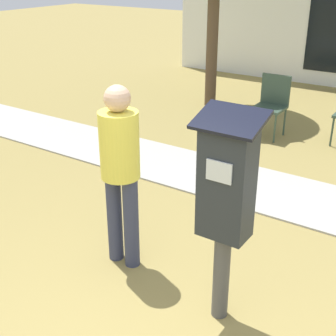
{
  "coord_description": "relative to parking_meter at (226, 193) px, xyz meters",
  "views": [
    {
      "loc": [
        1.18,
        -1.62,
        2.44
      ],
      "look_at": [
        -0.54,
        0.96,
        1.05
      ],
      "focal_mm": 50.0,
      "sensor_mm": 36.0,
      "label": 1
    }
  ],
  "objects": [
    {
      "name": "person_standing",
      "position": [
        -1.02,
        0.14,
        -0.09
      ],
      "size": [
        0.32,
        0.32,
        1.58
      ],
      "rotation": [
        0.0,
        0.0,
        -0.52
      ],
      "color": "#333851",
      "rests_on": "ground"
    },
    {
      "name": "outdoor_chair_left",
      "position": [
        -1.23,
        3.91,
        -0.49
      ],
      "size": [
        0.44,
        0.44,
        0.9
      ],
      "rotation": [
        0.0,
        0.0,
        -0.1
      ],
      "color": "#334738",
      "rests_on": "ground"
    },
    {
      "name": "sidewalk",
      "position": [
        0.04,
        2.11,
        -1.01
      ],
      "size": [
        12.0,
        1.1,
        0.02
      ],
      "color": "#A3A099",
      "rests_on": "ground"
    },
    {
      "name": "parking_meter",
      "position": [
        0.0,
        0.0,
        0.0
      ],
      "size": [
        0.44,
        0.31,
        1.59
      ],
      "color": "#4C4C4C",
      "rests_on": "ground"
    }
  ]
}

